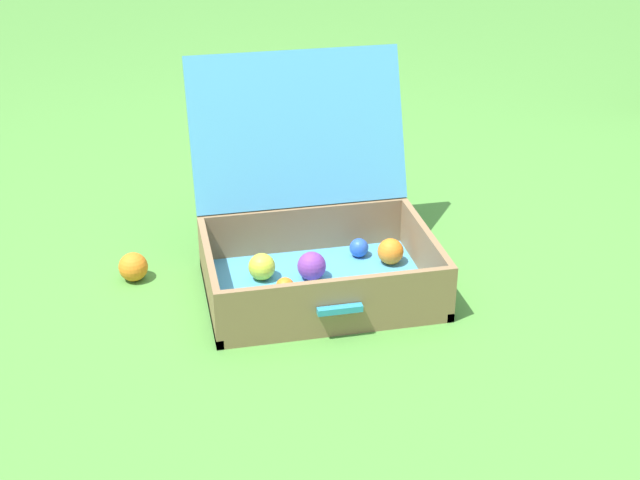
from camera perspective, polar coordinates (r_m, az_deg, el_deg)
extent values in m
plane|color=#4C8C38|center=(2.36, 0.48, -3.15)|extent=(16.00, 16.00, 0.00)
cube|color=#4799C6|center=(2.33, 0.00, -3.13)|extent=(0.59, 0.43, 0.03)
cube|color=olive|center=(2.26, -7.13, -2.47)|extent=(0.02, 0.43, 0.15)
cube|color=olive|center=(2.37, 6.81, -1.03)|extent=(0.02, 0.43, 0.15)
cube|color=olive|center=(2.13, 1.16, -4.36)|extent=(0.56, 0.02, 0.15)
cube|color=olive|center=(2.48, -0.99, 0.49)|extent=(0.56, 0.02, 0.15)
cube|color=#4799C6|center=(2.45, -1.45, 7.17)|extent=(0.59, 0.17, 0.41)
cube|color=teal|center=(2.11, 1.29, -4.51)|extent=(0.11, 0.02, 0.02)
sphere|color=blue|center=(2.45, 2.53, -0.50)|extent=(0.05, 0.05, 0.05)
sphere|color=purple|center=(2.33, -0.54, -1.69)|extent=(0.08, 0.08, 0.08)
sphere|color=blue|center=(2.20, 3.80, -3.68)|extent=(0.07, 0.07, 0.07)
sphere|color=orange|center=(2.42, 4.57, -0.74)|extent=(0.07, 0.07, 0.07)
sphere|color=#CCDB38|center=(2.19, -2.37, -4.26)|extent=(0.05, 0.05, 0.05)
sphere|color=#D1B784|center=(2.16, -5.41, -4.43)|extent=(0.07, 0.07, 0.07)
sphere|color=#CCDB38|center=(2.34, -3.77, -1.73)|extent=(0.07, 0.07, 0.07)
sphere|color=#CCDB38|center=(2.23, 0.70, -3.52)|extent=(0.05, 0.05, 0.05)
sphere|color=orange|center=(2.27, -2.27, -3.02)|extent=(0.05, 0.05, 0.05)
sphere|color=orange|center=(2.43, -11.95, -1.71)|extent=(0.08, 0.08, 0.08)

